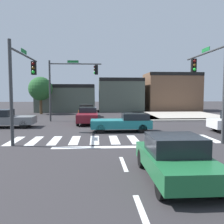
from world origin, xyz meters
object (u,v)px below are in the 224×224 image
traffic_signal_northwest (70,79)px  car_gray (6,118)px  car_orange (87,111)px  car_maroon (88,115)px  roadside_tree (41,89)px  traffic_signal_southeast (209,74)px  car_teal (124,122)px  car_green (175,158)px  traffic_signal_southwest (23,75)px

traffic_signal_northwest → car_gray: 7.27m
car_orange → car_maroon: (0.32, -6.26, 0.01)m
car_maroon → roadside_tree: size_ratio=0.89×
car_gray → car_maroon: car_gray is taller
traffic_signal_southeast → car_teal: traffic_signal_southeast is taller
car_gray → car_teal: car_gray is taller
traffic_signal_southeast → roadside_tree: (-14.50, 18.00, -0.67)m
car_green → car_teal: bearing=3.2°
car_teal → car_maroon: 5.62m
car_green → car_maroon: bearing=12.8°
roadside_tree → car_gray: bearing=-90.0°
traffic_signal_southeast → car_orange: size_ratio=1.28×
car_gray → car_maroon: 6.95m
traffic_signal_southeast → car_gray: 15.79m
traffic_signal_northwest → car_orange: traffic_signal_northwest is taller
traffic_signal_southeast → car_maroon: 11.32m
car_teal → traffic_signal_northwest: bearing=-56.4°
car_teal → car_maroon: size_ratio=0.98×
traffic_signal_northwest → car_teal: (4.64, -6.98, -3.57)m
car_gray → traffic_signal_southwest: bearing=-59.7°
car_gray → car_green: car_gray is taller
traffic_signal_southwest → traffic_signal_southeast: bearing=-91.6°
car_gray → car_green: 16.14m
roadside_tree → car_orange: bearing=-34.2°
car_orange → car_green: (3.68, -21.07, -0.03)m
car_teal → roadside_tree: 18.28m
car_gray → car_green: size_ratio=1.03×
car_teal → roadside_tree: (-9.43, 15.43, 2.70)m
traffic_signal_southeast → car_orange: (-8.19, 13.71, -3.30)m
car_gray → car_green: bearing=-51.8°
car_orange → traffic_signal_southwest: bearing=-14.1°
traffic_signal_northwest → roadside_tree: size_ratio=1.21×
traffic_signal_northwest → car_teal: size_ratio=1.38×
car_green → car_maroon: car_maroon is taller
traffic_signal_southeast → traffic_signal_northwest: size_ratio=0.95×
traffic_signal_southwest → car_orange: 14.16m
traffic_signal_southwest → car_green: 10.91m
car_green → car_maroon: size_ratio=0.92×
car_maroon → traffic_signal_northwest: bearing=-138.9°
traffic_signal_northwest → car_orange: 5.64m
car_teal → car_maroon: car_maroon is taller
car_green → traffic_signal_southeast: bearing=-31.5°
car_orange → car_maroon: 6.27m
traffic_signal_southeast → car_teal: size_ratio=1.32×
car_orange → car_maroon: car_orange is taller
traffic_signal_northwest → car_maroon: traffic_signal_northwest is taller
traffic_signal_southwest → car_gray: 6.62m
traffic_signal_southeast → car_green: (-4.51, -7.36, -3.33)m
car_green → traffic_signal_northwest: bearing=17.1°
traffic_signal_southeast → car_green: traffic_signal_southeast is taller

